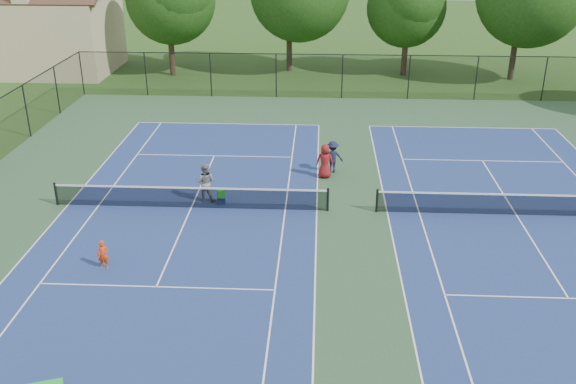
# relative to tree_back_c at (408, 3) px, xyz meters

# --- Properties ---
(ground) EXTENTS (140.00, 140.00, 0.00)m
(ground) POSITION_rel_tree_back_c_xyz_m (-5.00, -25.00, -5.48)
(ground) COLOR #234716
(ground) RESTS_ON ground
(court_pad) EXTENTS (36.00, 36.00, 0.01)m
(court_pad) POSITION_rel_tree_back_c_xyz_m (-5.00, -25.00, -5.48)
(court_pad) COLOR #294A2B
(court_pad) RESTS_ON ground
(tennis_court_left) EXTENTS (12.00, 23.83, 1.07)m
(tennis_court_left) POSITION_rel_tree_back_c_xyz_m (-12.00, -25.00, -5.38)
(tennis_court_left) COLOR navy
(tennis_court_left) RESTS_ON ground
(tennis_court_right) EXTENTS (12.00, 23.83, 1.07)m
(tennis_court_right) POSITION_rel_tree_back_c_xyz_m (2.00, -25.00, -5.38)
(tennis_court_right) COLOR navy
(tennis_court_right) RESTS_ON ground
(perimeter_fence) EXTENTS (36.08, 36.08, 3.02)m
(perimeter_fence) POSITION_rel_tree_back_c_xyz_m (-5.00, -25.00, -3.88)
(perimeter_fence) COLOR black
(perimeter_fence) RESTS_ON ground
(tree_back_c) EXTENTS (6.00, 6.00, 8.40)m
(tree_back_c) POSITION_rel_tree_back_c_xyz_m (0.00, 0.00, 0.00)
(tree_back_c) COLOR #2D2116
(tree_back_c) RESTS_ON ground
(clapboard_house) EXTENTS (10.80, 8.10, 7.65)m
(clapboard_house) POSITION_rel_tree_back_c_xyz_m (-28.00, -0.00, -2.39)
(clapboard_house) COLOR tan
(clapboard_house) RESTS_ON ground
(child_player) EXTENTS (0.44, 0.32, 1.09)m
(child_player) POSITION_rel_tree_back_c_xyz_m (-14.18, -30.22, -4.93)
(child_player) COLOR red
(child_player) RESTS_ON ground
(instructor) EXTENTS (0.92, 0.75, 1.78)m
(instructor) POSITION_rel_tree_back_c_xyz_m (-11.48, -24.20, -4.59)
(instructor) COLOR gray
(instructor) RESTS_ON ground
(bystander_b) EXTENTS (1.11, 0.72, 1.61)m
(bystander_b) POSITION_rel_tree_back_c_xyz_m (-5.80, -20.53, -4.67)
(bystander_b) COLOR #191E37
(bystander_b) RESTS_ON ground
(bystander_c) EXTENTS (0.85, 0.58, 1.68)m
(bystander_c) POSITION_rel_tree_back_c_xyz_m (-6.18, -21.24, -4.64)
(bystander_c) COLOR maroon
(bystander_c) RESTS_ON ground
(ball_crate) EXTENTS (0.39, 0.33, 0.31)m
(ball_crate) POSITION_rel_tree_back_c_xyz_m (-10.75, -24.49, -5.33)
(ball_crate) COLOR navy
(ball_crate) RESTS_ON ground
(ball_hopper) EXTENTS (0.39, 0.34, 0.36)m
(ball_hopper) POSITION_rel_tree_back_c_xyz_m (-10.75, -24.49, -4.99)
(ball_hopper) COLOR green
(ball_hopper) RESTS_ON ball_crate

